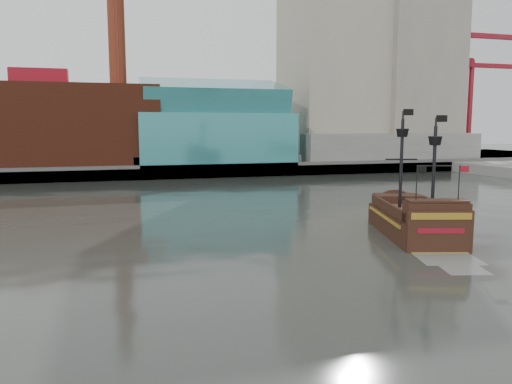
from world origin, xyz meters
name	(u,v)px	position (x,y,z in m)	size (l,w,h in m)	color
ground	(276,281)	(0.00, 0.00, 0.00)	(400.00, 400.00, 0.00)	#242722
promenade_far	(155,162)	(0.00, 92.00, 1.00)	(220.00, 60.00, 2.00)	slate
seawall	(168,172)	(0.00, 62.50, 1.30)	(220.00, 1.00, 2.60)	#4C4C49
skyline	(179,58)	(5.21, 84.56, 24.55)	(149.00, 45.00, 62.00)	brown
crane_a	(467,89)	(78.63, 82.00, 19.11)	(22.50, 4.00, 32.25)	slate
crane_b	(471,105)	(88.23, 92.00, 15.57)	(19.10, 4.00, 26.25)	slate
pirate_ship	(414,224)	(15.67, 8.87, 1.08)	(8.79, 16.55, 11.88)	black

